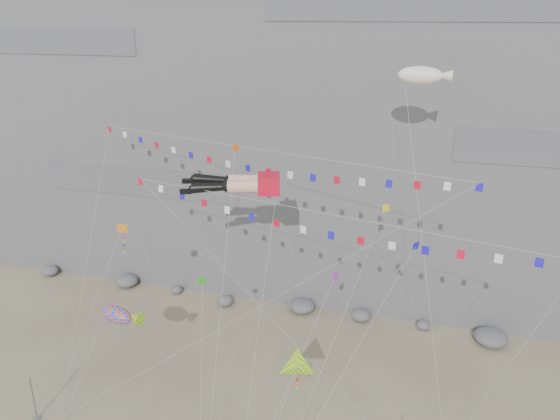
% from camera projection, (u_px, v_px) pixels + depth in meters
% --- Properties ---
extents(cliff, '(80.00, 28.00, 50.00)m').
position_uv_depth(cliff, '(337.00, 48.00, 60.70)').
color(cliff, slate).
rests_on(cliff, ground).
extents(talus_boulders, '(60.00, 3.00, 1.20)m').
position_uv_depth(talus_boulders, '(302.00, 306.00, 55.45)').
color(talus_boulders, slate).
rests_on(talus_boulders, ground).
extents(anchor_pole_left, '(0.12, 0.12, 3.67)m').
position_uv_depth(anchor_pole_left, '(34.00, 399.00, 40.26)').
color(anchor_pole_left, gray).
rests_on(anchor_pole_left, ground).
extents(legs_kite, '(8.64, 15.56, 21.86)m').
position_uv_depth(legs_kite, '(241.00, 184.00, 41.04)').
color(legs_kite, red).
rests_on(legs_kite, ground).
extents(flag_banner_upper, '(32.03, 16.72, 25.19)m').
position_uv_depth(flag_banner_upper, '(258.00, 149.00, 42.13)').
color(flag_banner_upper, red).
rests_on(flag_banner_upper, ground).
extents(flag_banner_lower, '(30.24, 8.24, 19.09)m').
position_uv_depth(flag_banner_lower, '(318.00, 212.00, 35.88)').
color(flag_banner_lower, red).
rests_on(flag_banner_lower, ground).
extents(harlequin_kite, '(5.18, 6.16, 15.23)m').
position_uv_depth(harlequin_kite, '(122.00, 230.00, 40.39)').
color(harlequin_kite, red).
rests_on(harlequin_kite, ground).
extents(fish_windsock, '(4.64, 5.73, 8.62)m').
position_uv_depth(fish_windsock, '(117.00, 315.00, 41.68)').
color(fish_windsock, '#EE4E0C').
rests_on(fish_windsock, ground).
extents(delta_kite, '(3.18, 6.33, 9.24)m').
position_uv_depth(delta_kite, '(297.00, 367.00, 35.81)').
color(delta_kite, yellow).
rests_on(delta_kite, ground).
extents(blimp_windsock, '(6.49, 12.83, 27.53)m').
position_uv_depth(blimp_windsock, '(420.00, 76.00, 39.38)').
color(blimp_windsock, '#F9E7CD').
rests_on(blimp_windsock, ground).
extents(small_kite_a, '(3.03, 14.36, 23.53)m').
position_uv_depth(small_kite_a, '(235.00, 154.00, 40.98)').
color(small_kite_a, orange).
rests_on(small_kite_a, ground).
extents(small_kite_b, '(4.45, 9.70, 14.66)m').
position_uv_depth(small_kite_b, '(334.00, 279.00, 38.82)').
color(small_kite_b, purple).
rests_on(small_kite_b, ground).
extents(small_kite_c, '(3.43, 8.81, 14.01)m').
position_uv_depth(small_kite_c, '(202.00, 283.00, 37.96)').
color(small_kite_c, '#22A018').
rests_on(small_kite_c, ground).
extents(small_kite_d, '(5.37, 15.73, 21.46)m').
position_uv_depth(small_kite_d, '(384.00, 212.00, 41.68)').
color(small_kite_d, gold).
rests_on(small_kite_d, ground).
extents(small_kite_e, '(7.81, 9.13, 18.02)m').
position_uv_depth(small_kite_e, '(413.00, 250.00, 35.78)').
color(small_kite_e, '#1B14B3').
rests_on(small_kite_e, ground).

